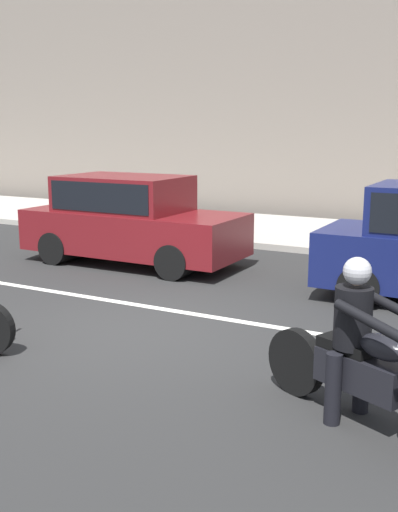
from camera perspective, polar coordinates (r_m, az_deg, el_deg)
The scene contains 6 objects.
ground_plane at distance 8.34m, azimuth -5.94°, elevation -6.62°, with size 80.00×80.00×0.00m, color #272727.
sidewalk_slab at distance 15.41m, azimuth 10.99°, elevation 2.04°, with size 40.00×4.40×0.14m, color #A8A399.
building_facade at distance 18.61m, azimuth 14.93°, elevation 18.48°, with size 40.00×1.40×9.82m, color slate.
lane_marking_stripe at distance 9.18m, azimuth -4.04°, elevation -4.82°, with size 18.00×0.14×0.01m, color silver.
motorcycle_with_rider_black_leather at distance 5.72m, azimuth 14.82°, elevation -9.12°, with size 2.10×1.11×1.52m.
parked_sedan_maroon at distance 12.09m, azimuth -6.42°, elevation 3.42°, with size 4.35×1.82×1.72m.
Camera 1 is at (4.49, -6.52, 2.63)m, focal length 43.05 mm.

